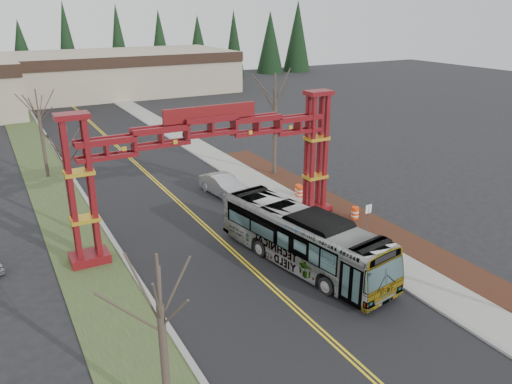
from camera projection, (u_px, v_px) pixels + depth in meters
road at (177, 201)px, 38.81m from camera, size 12.00×110.00×0.02m
lane_line_left at (176, 201)px, 38.75m from camera, size 0.12×100.00×0.01m
lane_line_right at (179, 200)px, 38.86m from camera, size 0.12×100.00×0.01m
curb_right at (247, 187)px, 41.56m from camera, size 0.30×110.00×0.15m
sidewalk_right at (262, 184)px, 42.22m from camera, size 2.60×110.00×0.14m
landscape_strip at (416, 248)px, 31.07m from camera, size 2.60×50.00×0.12m
grass_median at (70, 220)px, 35.19m from camera, size 4.00×110.00×0.08m
curb_left at (96, 215)px, 36.01m from camera, size 0.30×110.00×0.15m
gateway_arch at (211, 147)px, 30.98m from camera, size 18.20×1.60×8.90m
retail_building_east at (120, 72)px, 87.28m from camera, size 38.00×20.30×7.00m
conifer_treeline at (49, 52)px, 91.74m from camera, size 116.10×5.60×13.00m
transit_bus at (303, 239)px, 28.64m from camera, size 4.81×12.33×3.35m
silver_sedan at (223, 185)px, 39.75m from camera, size 2.35×5.17×1.64m
bare_tree_median_near at (160, 307)px, 16.43m from camera, size 2.92×2.92×6.83m
bare_tree_median_mid at (64, 153)px, 31.93m from camera, size 2.99×2.99×7.42m
bare_tree_median_far at (38, 112)px, 42.22m from camera, size 2.92×2.92×7.79m
bare_tree_right_far at (275, 101)px, 42.67m from camera, size 3.47×3.47×8.99m
street_sign at (368, 213)px, 32.53m from camera, size 0.49×0.06×2.13m
barrel_south at (355, 214)px, 35.18m from camera, size 0.53×0.53×0.98m
barrel_mid at (300, 192)px, 39.27m from camera, size 0.52×0.52×0.97m
barrel_north at (298, 191)px, 39.63m from camera, size 0.53×0.53×0.97m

